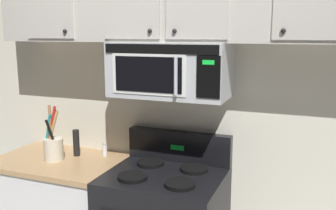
{
  "coord_description": "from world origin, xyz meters",
  "views": [
    {
      "loc": [
        0.88,
        -1.74,
        1.81
      ],
      "look_at": [
        0.0,
        0.49,
        1.35
      ],
      "focal_mm": 40.38,
      "sensor_mm": 36.0,
      "label": 1
    }
  ],
  "objects_px": {
    "utensil_crock_cream": "(53,146)",
    "pepper_mill": "(76,143)",
    "over_range_microwave": "(171,70)",
    "salt_shaker": "(105,150)"
  },
  "relations": [
    {
      "from": "over_range_microwave",
      "to": "salt_shaker",
      "type": "distance_m",
      "value": 0.84
    },
    {
      "from": "utensil_crock_cream",
      "to": "over_range_microwave",
      "type": "bearing_deg",
      "value": 9.61
    },
    {
      "from": "over_range_microwave",
      "to": "salt_shaker",
      "type": "xyz_separation_m",
      "value": [
        -0.56,
        0.07,
        -0.63
      ]
    },
    {
      "from": "salt_shaker",
      "to": "pepper_mill",
      "type": "height_order",
      "value": "pepper_mill"
    },
    {
      "from": "utensil_crock_cream",
      "to": "pepper_mill",
      "type": "distance_m",
      "value": 0.17
    },
    {
      "from": "over_range_microwave",
      "to": "utensil_crock_cream",
      "type": "distance_m",
      "value": 1.04
    },
    {
      "from": "salt_shaker",
      "to": "pepper_mill",
      "type": "relative_size",
      "value": 0.5
    },
    {
      "from": "utensil_crock_cream",
      "to": "salt_shaker",
      "type": "bearing_deg",
      "value": 35.65
    },
    {
      "from": "utensil_crock_cream",
      "to": "salt_shaker",
      "type": "xyz_separation_m",
      "value": [
        0.3,
        0.21,
        -0.06
      ]
    },
    {
      "from": "utensil_crock_cream",
      "to": "salt_shaker",
      "type": "relative_size",
      "value": 4.1
    }
  ]
}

